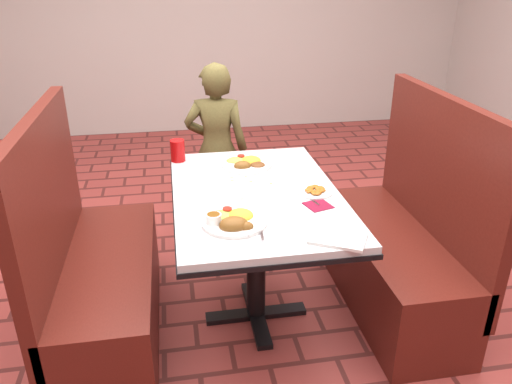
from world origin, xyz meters
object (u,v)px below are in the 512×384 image
(dining_table, at_px, (256,210))
(booth_bench_left, at_px, (98,280))
(far_dinner_plate, at_px, (246,161))
(red_tumbler, at_px, (178,151))
(booth_bench_right, at_px, (399,251))
(near_dinner_plate, at_px, (233,218))
(plantain_plate, at_px, (315,191))
(diner_person, at_px, (217,149))

(dining_table, relative_size, booth_bench_left, 1.01)
(far_dinner_plate, relative_size, red_tumbler, 2.25)
(far_dinner_plate, bearing_deg, booth_bench_right, -24.22)
(near_dinner_plate, relative_size, far_dinner_plate, 1.03)
(near_dinner_plate, relative_size, red_tumbler, 2.31)
(booth_bench_left, distance_m, plantain_plate, 1.16)
(dining_table, height_order, plantain_plate, plantain_plate)
(booth_bench_left, xyz_separation_m, red_tumbler, (0.44, 0.50, 0.48))
(near_dinner_plate, relative_size, plantain_plate, 1.67)
(diner_person, relative_size, near_dinner_plate, 4.24)
(booth_bench_left, bearing_deg, plantain_plate, -3.29)
(far_dinner_plate, bearing_deg, plantain_plate, -57.07)
(near_dinner_plate, xyz_separation_m, far_dinner_plate, (0.16, 0.67, -0.01))
(near_dinner_plate, bearing_deg, diner_person, 87.25)
(plantain_plate, bearing_deg, diner_person, 107.68)
(near_dinner_plate, height_order, far_dinner_plate, near_dinner_plate)
(booth_bench_left, relative_size, diner_person, 1.01)
(dining_table, height_order, far_dinner_plate, far_dinner_plate)
(plantain_plate, relative_size, red_tumbler, 1.39)
(dining_table, distance_m, diner_person, 1.09)
(dining_table, xyz_separation_m, plantain_plate, (0.28, -0.06, 0.11))
(booth_bench_left, height_order, plantain_plate, booth_bench_left)
(dining_table, distance_m, plantain_plate, 0.30)
(plantain_plate, bearing_deg, dining_table, 167.47)
(booth_bench_right, height_order, far_dinner_plate, booth_bench_right)
(dining_table, bearing_deg, near_dinner_plate, -116.29)
(diner_person, xyz_separation_m, near_dinner_plate, (-0.07, -1.39, 0.18))
(booth_bench_left, distance_m, near_dinner_plate, 0.85)
(diner_person, distance_m, near_dinner_plate, 1.41)
(diner_person, bearing_deg, booth_bench_right, 140.03)
(far_dinner_plate, bearing_deg, diner_person, 97.42)
(near_dinner_plate, distance_m, red_tumbler, 0.84)
(booth_bench_right, bearing_deg, booth_bench_left, 180.00)
(far_dinner_plate, bearing_deg, near_dinner_plate, -103.67)
(booth_bench_right, distance_m, plantain_plate, 0.68)
(dining_table, bearing_deg, diner_person, 94.56)
(diner_person, relative_size, plantain_plate, 7.07)
(diner_person, distance_m, far_dinner_plate, 0.76)
(near_dinner_plate, bearing_deg, far_dinner_plate, 76.33)
(diner_person, relative_size, far_dinner_plate, 4.36)
(booth_bench_right, bearing_deg, far_dinner_plate, 155.78)
(booth_bench_right, relative_size, red_tumbler, 9.85)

